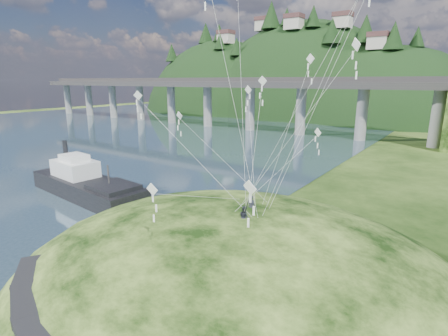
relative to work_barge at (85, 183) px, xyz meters
The scene contains 9 objects.
ground 19.24m from the work_barge, 21.04° to the right, with size 320.00×320.00×0.00m, color black.
water 58.87m from the work_barge, 156.87° to the left, with size 240.00×240.00×0.00m, color #324A5B.
grass_hill 26.53m from the work_barge, 10.68° to the right, with size 36.00×32.00×13.00m.
bridge 64.27m from the work_barge, 97.72° to the left, with size 160.00×11.00×15.00m.
far_ridge 118.47m from the work_barge, 102.56° to the left, with size 153.00×70.00×94.50m.
work_barge is the anchor object (origin of this frame).
wooden_dock 12.28m from the work_barge, 10.70° to the right, with size 14.14×3.23×1.00m.
kite_flyers 26.79m from the work_barge, ahead, with size 1.55×2.80×1.85m.
kite_swarm 30.34m from the work_barge, ahead, with size 18.60×16.08×20.22m.
Camera 1 is at (20.46, -17.29, 14.18)m, focal length 28.00 mm.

